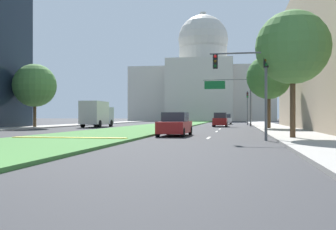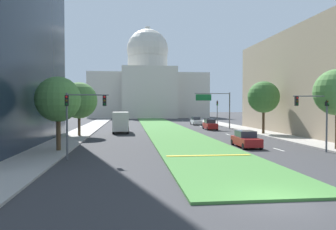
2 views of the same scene
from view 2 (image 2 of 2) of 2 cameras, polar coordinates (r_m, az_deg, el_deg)
ground_plane at (r=66.36m, az=-1.01°, el=-1.98°), size 260.00×260.00×0.00m
grass_median at (r=61.20m, az=-0.54°, el=-2.22°), size 7.69×93.56×0.14m
median_curb_nose at (r=27.74m, az=6.92°, el=-6.81°), size 6.92×0.50×0.04m
lane_dashes_right at (r=66.58m, az=5.76°, el=-1.97°), size 0.16×79.28×0.01m
sidewalk_left at (r=56.15m, az=-14.03°, el=-2.62°), size 4.00×93.56×0.15m
sidewalk_right at (r=59.20m, az=13.34°, el=-2.40°), size 4.00×93.56×0.15m
capitol_building at (r=117.46m, az=-3.44°, el=5.00°), size 39.58×23.94×31.42m
traffic_light_near_left at (r=27.06m, az=-14.98°, el=0.66°), size 3.34×0.35×5.20m
traffic_light_near_right at (r=32.96m, az=24.05°, el=0.75°), size 3.34×0.35×5.20m
traffic_light_far_right at (r=68.58m, az=8.33°, el=0.90°), size 0.28×0.35×5.20m
overhead_guide_sign at (r=60.50m, az=8.16°, el=2.09°), size 6.46×0.20×6.50m
street_tree_left_near at (r=32.08m, az=-18.09°, el=2.52°), size 4.09×4.09×6.83m
street_tree_left_mid at (r=46.94m, az=-14.82°, el=2.40°), size 4.90×4.90×7.34m
street_tree_right_mid at (r=50.51m, az=15.86°, el=2.92°), size 4.56×4.56×7.69m
sedan_lead_stopped at (r=34.91m, az=13.04°, el=-4.05°), size 1.98×4.59×1.66m
sedan_midblock at (r=58.65m, az=7.11°, el=-1.64°), size 1.86×4.37×1.83m
sedan_distant at (r=72.27m, az=4.78°, el=-1.04°), size 1.90×4.51×1.73m
box_truck_delivery at (r=51.85m, az=-7.97°, el=-1.17°), size 2.40×6.40×3.20m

